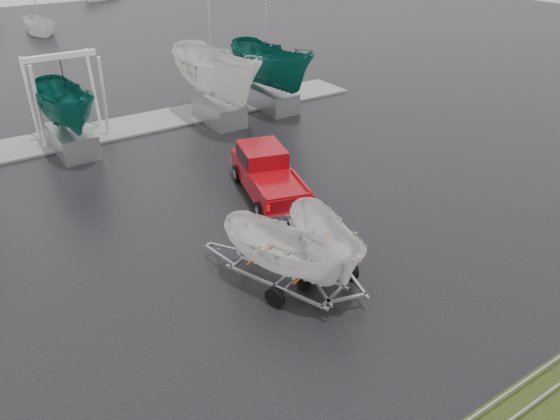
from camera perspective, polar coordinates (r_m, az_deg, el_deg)
The scene contains 11 objects.
ground_plane at distance 18.22m, azimuth -5.83°, elevation -4.10°, with size 120.00×120.00×0.00m, color black.
dock at distance 29.24m, azimuth -18.31°, elevation 7.74°, with size 30.00×3.00×0.12m, color gray.
pickup_truck at distance 21.31m, azimuth -1.39°, elevation 3.97°, with size 3.13×5.51×1.74m.
trailer_hitched at distance 15.50m, azimuth 5.06°, elevation 0.16°, with size 2.12×3.79×4.50m.
trailer_parked at distance 14.94m, azimuth 0.61°, elevation -0.40°, with size 2.38×3.78×4.72m.
boat_hoist at distance 28.19m, azimuth -21.58°, elevation 12.08°, with size 3.30×2.18×4.12m.
keelboat_1 at distance 26.23m, azimuth -21.90°, elevation 12.30°, with size 2.11×3.20×6.70m.
keelboat_2 at distance 28.27m, azimuth -6.82°, elevation 17.64°, with size 2.81×3.20×10.99m.
keelboat_3 at distance 30.33m, azimuth -0.91°, elevation 17.84°, with size 2.57×3.20×10.74m.
moored_boat_2 at distance 56.68m, azimuth -23.66°, elevation 16.54°, with size 2.30×2.36×11.02m.
moored_boat_3 at distance 77.07m, azimuth -18.06°, elevation 20.18°, with size 3.67×3.66×11.45m.
Camera 1 is at (-6.96, -13.65, 9.86)m, focal length 35.00 mm.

